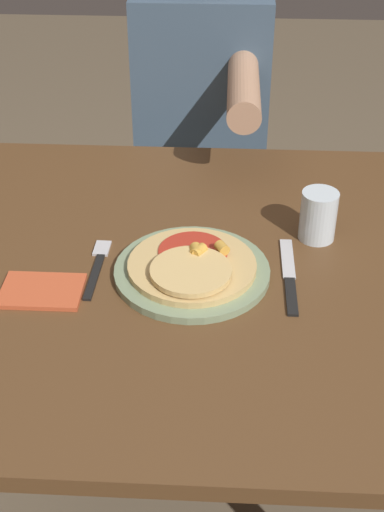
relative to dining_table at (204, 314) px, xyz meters
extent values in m
cube|color=brown|center=(0.00, 0.00, 0.10)|extent=(1.03, 0.94, 0.03)
cylinder|color=brown|center=(-0.46, 0.41, -0.27)|extent=(0.06, 0.06, 0.71)
cylinder|color=gray|center=(-0.02, -0.03, 0.12)|extent=(0.27, 0.27, 0.01)
cylinder|color=tan|center=(-0.02, -0.03, 0.13)|extent=(0.22, 0.22, 0.01)
cylinder|color=#B22D1E|center=(-0.02, 0.01, 0.14)|extent=(0.12, 0.12, 0.00)
cylinder|color=#DDB771|center=(-0.02, -0.06, 0.14)|extent=(0.14, 0.14, 0.01)
cylinder|color=gold|center=(0.03, 0.00, 0.15)|extent=(0.03, 0.03, 0.02)
cylinder|color=gold|center=(-0.01, -0.01, 0.15)|extent=(0.02, 0.03, 0.02)
cylinder|color=gold|center=(-0.01, -0.01, 0.15)|extent=(0.03, 0.03, 0.02)
cube|color=black|center=(-0.19, -0.05, 0.11)|extent=(0.02, 0.13, 0.00)
cube|color=silver|center=(-0.19, 0.04, 0.11)|extent=(0.03, 0.05, 0.00)
cube|color=black|center=(0.15, -0.08, 0.11)|extent=(0.02, 0.10, 0.00)
cube|color=silver|center=(0.15, 0.03, 0.11)|extent=(0.02, 0.12, 0.00)
cylinder|color=silver|center=(0.21, 0.10, 0.16)|extent=(0.07, 0.07, 0.10)
cube|color=#C6512D|center=(-0.27, -0.09, 0.11)|extent=(0.14, 0.10, 0.01)
cylinder|color=#2D2D38|center=(-0.11, 0.69, -0.37)|extent=(0.11, 0.11, 0.52)
cylinder|color=#2D2D38|center=(0.04, 0.69, -0.37)|extent=(0.11, 0.11, 0.52)
cube|color=#3D5166|center=(-0.03, 0.69, 0.15)|extent=(0.33, 0.22, 0.52)
cylinder|color=tan|center=(0.07, 0.43, 0.27)|extent=(0.07, 0.30, 0.07)
camera|label=1|loc=(0.03, -1.03, 0.85)|focal=50.00mm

